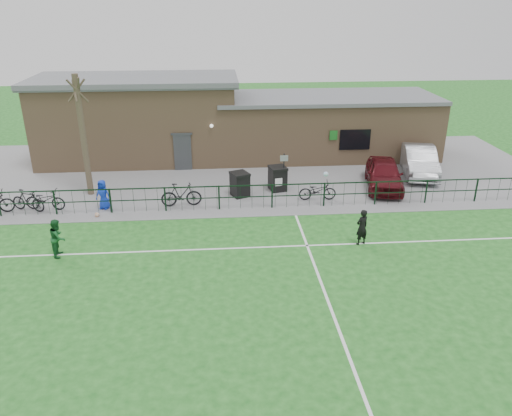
{
  "coord_description": "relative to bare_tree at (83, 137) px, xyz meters",
  "views": [
    {
      "loc": [
        -1.49,
        -13.75,
        9.32
      ],
      "look_at": [
        0.0,
        5.0,
        1.3
      ],
      "focal_mm": 35.0,
      "sensor_mm": 36.0,
      "label": 1
    }
  ],
  "objects": [
    {
      "name": "clubhouse",
      "position": [
        7.12,
        6.0,
        -0.78
      ],
      "size": [
        24.25,
        5.4,
        4.96
      ],
      "color": "#9C7957",
      "rests_on": "ground"
    },
    {
      "name": "bicycle_e",
      "position": [
        11.33,
        -1.7,
        -2.5
      ],
      "size": [
        1.85,
        0.69,
        0.96
      ],
      "primitive_type": "imported",
      "rotation": [
        0.0,
        0.0,
        1.55
      ],
      "color": "black",
      "rests_on": "paving_strip"
    },
    {
      "name": "pitch_line_perp",
      "position": [
        10.0,
        -10.5,
        -3.0
      ],
      "size": [
        0.1,
        16.0,
        0.01
      ],
      "primitive_type": "cube",
      "color": "white",
      "rests_on": "ground"
    },
    {
      "name": "car_silver",
      "position": [
        17.77,
        1.7,
        -2.2
      ],
      "size": [
        2.67,
        4.99,
        1.56
      ],
      "primitive_type": "imported",
      "rotation": [
        0.0,
        0.0,
        -0.22
      ],
      "color": "#A6A8AE",
      "rests_on": "paving_strip"
    },
    {
      "name": "bicycle_c",
      "position": [
        -1.64,
        -1.88,
        -2.49
      ],
      "size": [
        1.96,
        0.92,
        0.99
      ],
      "primitive_type": "imported",
      "rotation": [
        0.0,
        0.0,
        1.43
      ],
      "color": "black",
      "rests_on": "paving_strip"
    },
    {
      "name": "wheelie_bin_right",
      "position": [
        9.54,
        -0.18,
        -2.39
      ],
      "size": [
        0.95,
        1.03,
        1.17
      ],
      "primitive_type": "cube",
      "rotation": [
        0.0,
        0.0,
        0.22
      ],
      "color": "black",
      "rests_on": "paving_strip"
    },
    {
      "name": "bicycle_d",
      "position": [
        4.71,
        -1.96,
        -2.4
      ],
      "size": [
        1.95,
        0.64,
        1.16
      ],
      "primitive_type": "imported",
      "rotation": [
        0.0,
        0.0,
        1.62
      ],
      "color": "black",
      "rests_on": "paving_strip"
    },
    {
      "name": "outfield_player",
      "position": [
        0.26,
        -6.51,
        -2.24
      ],
      "size": [
        0.61,
        0.77,
        1.51
      ],
      "primitive_type": "imported",
      "rotation": [
        0.0,
        0.0,
        1.63
      ],
      "color": "#185627",
      "rests_on": "ground"
    },
    {
      "name": "paving_strip",
      "position": [
        8.0,
        3.0,
        -2.99
      ],
      "size": [
        34.0,
        13.0,
        0.02
      ],
      "primitive_type": "cube",
      "color": "slate",
      "rests_on": "ground"
    },
    {
      "name": "spectator_child",
      "position": [
        1.06,
        -1.98,
        -2.27
      ],
      "size": [
        0.81,
        0.66,
        1.42
      ],
      "primitive_type": "imported",
      "rotation": [
        0.0,
        0.0,
        -0.35
      ],
      "color": "#1535C5",
      "rests_on": "paving_strip"
    },
    {
      "name": "bare_tree",
      "position": [
        0.0,
        0.0,
        0.0
      ],
      "size": [
        0.3,
        0.3,
        6.0
      ],
      "primitive_type": "cylinder",
      "color": "#46392A",
      "rests_on": "ground"
    },
    {
      "name": "perimeter_fence",
      "position": [
        8.0,
        -2.5,
        -2.4
      ],
      "size": [
        28.0,
        0.1,
        1.2
      ],
      "primitive_type": "cube",
      "color": "black",
      "rests_on": "ground"
    },
    {
      "name": "wheelie_bin_left",
      "position": [
        7.56,
        -0.85,
        -2.41
      ],
      "size": [
        1.03,
        1.09,
        1.14
      ],
      "primitive_type": "cube",
      "rotation": [
        0.0,
        0.0,
        0.4
      ],
      "color": "black",
      "rests_on": "paving_strip"
    },
    {
      "name": "pitch_line_touch",
      "position": [
        8.0,
        -2.7,
        -3.0
      ],
      "size": [
        28.0,
        0.1,
        0.01
      ],
      "primitive_type": "cube",
      "color": "white",
      "rests_on": "ground"
    },
    {
      "name": "goalkeeper_kick",
      "position": [
        12.16,
        -6.44,
        -2.2
      ],
      "size": [
        1.39,
        3.18,
        2.18
      ],
      "color": "black",
      "rests_on": "ground"
    },
    {
      "name": "ball_ground",
      "position": [
        0.92,
        -2.92,
        -2.89
      ],
      "size": [
        0.21,
        0.21,
        0.21
      ],
      "primitive_type": "sphere",
      "color": "silver",
      "rests_on": "ground"
    },
    {
      "name": "ground",
      "position": [
        8.0,
        -10.5,
        -3.0
      ],
      "size": [
        90.0,
        90.0,
        0.0
      ],
      "primitive_type": "plane",
      "color": "#1A5B1C",
      "rests_on": "ground"
    },
    {
      "name": "bicycle_b",
      "position": [
        -2.39,
        -1.99,
        -2.46
      ],
      "size": [
        1.8,
        1.08,
        1.05
      ],
      "primitive_type": "imported",
      "rotation": [
        0.0,
        0.0,
        1.2
      ],
      "color": "black",
      "rests_on": "paving_strip"
    },
    {
      "name": "car_maroon",
      "position": [
        15.12,
        -0.26,
        -2.23
      ],
      "size": [
        2.66,
        4.66,
        1.49
      ],
      "primitive_type": "imported",
      "rotation": [
        0.0,
        0.0,
        -0.22
      ],
      "color": "#4E0E14",
      "rests_on": "paving_strip"
    },
    {
      "name": "sign_post",
      "position": [
        9.83,
        -0.34,
        -1.98
      ],
      "size": [
        0.07,
        0.07,
        2.0
      ],
      "primitive_type": "cylinder",
      "rotation": [
        0.0,
        0.0,
        0.29
      ],
      "color": "black",
      "rests_on": "paving_strip"
    },
    {
      "name": "pitch_line_mid",
      "position": [
        8.0,
        -6.5,
        -3.0
      ],
      "size": [
        28.0,
        0.1,
        0.01
      ],
      "primitive_type": "cube",
      "color": "white",
      "rests_on": "ground"
    }
  ]
}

